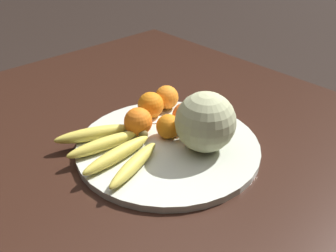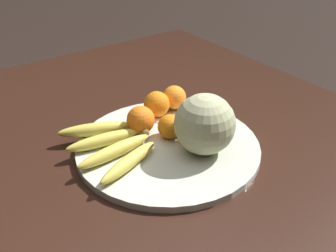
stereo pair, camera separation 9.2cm
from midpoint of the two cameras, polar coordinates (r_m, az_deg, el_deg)
kitchen_table at (r=1.06m, az=1.39°, el=-5.46°), size 1.36×1.16×0.75m
fruit_bowl at (r=0.95m, az=2.77°, el=-3.06°), size 0.44×0.44×0.02m
melon at (r=0.89m, az=8.28°, el=0.18°), size 0.14×0.14×0.14m
banana_bunch at (r=0.92m, az=-5.56°, el=-2.73°), size 0.26×0.21×0.03m
orange_front_left at (r=1.04m, az=0.86°, el=3.11°), size 0.07×0.07×0.07m
orange_front_right at (r=1.08m, az=3.35°, el=4.09°), size 0.07×0.07×0.07m
orange_mid_center at (r=0.99m, az=5.73°, el=1.26°), size 0.07×0.07×0.07m
orange_back_left at (r=0.97m, az=-1.30°, el=0.81°), size 0.07×0.07×0.07m
orange_back_right at (r=0.95m, az=2.92°, el=-0.18°), size 0.06×0.06×0.06m
produce_tag at (r=1.04m, az=2.32°, el=0.87°), size 0.09×0.10×0.00m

